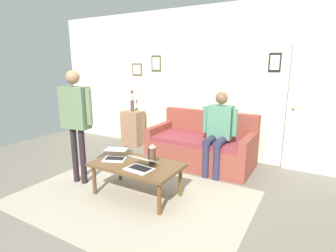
{
  "coord_description": "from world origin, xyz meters",
  "views": [
    {
      "loc": [
        -1.87,
        2.49,
        1.69
      ],
      "look_at": [
        0.04,
        -0.83,
        0.8
      ],
      "focal_mm": 28.55,
      "sensor_mm": 36.0,
      "label": 1
    }
  ],
  "objects_px": {
    "person_seated": "(219,128)",
    "interior_door": "(316,109)",
    "coffee_table": "(137,167)",
    "couch": "(202,147)",
    "person_standing": "(75,113)",
    "laptop_center": "(115,156)",
    "laptop_left": "(140,165)",
    "french_press": "(152,155)",
    "side_shelf": "(133,128)",
    "flower_vase": "(132,103)"
  },
  "relations": [
    {
      "from": "interior_door",
      "to": "laptop_left",
      "type": "xyz_separation_m",
      "value": [
        1.78,
        2.12,
        -0.54
      ]
    },
    {
      "from": "flower_vase",
      "to": "person_standing",
      "type": "relative_size",
      "value": 0.29
    },
    {
      "from": "laptop_left",
      "to": "flower_vase",
      "type": "relative_size",
      "value": 0.75
    },
    {
      "from": "couch",
      "to": "person_standing",
      "type": "distance_m",
      "value": 2.14
    },
    {
      "from": "laptop_left",
      "to": "interior_door",
      "type": "bearing_deg",
      "value": -130.02
    },
    {
      "from": "laptop_left",
      "to": "side_shelf",
      "type": "distance_m",
      "value": 2.48
    },
    {
      "from": "person_standing",
      "to": "person_seated",
      "type": "bearing_deg",
      "value": -140.0
    },
    {
      "from": "interior_door",
      "to": "person_seated",
      "type": "relative_size",
      "value": 1.6
    },
    {
      "from": "coffee_table",
      "to": "person_standing",
      "type": "xyz_separation_m",
      "value": [
        0.96,
        0.1,
        0.64
      ]
    },
    {
      "from": "flower_vase",
      "to": "person_standing",
      "type": "height_order",
      "value": "person_standing"
    },
    {
      "from": "coffee_table",
      "to": "french_press",
      "type": "xyz_separation_m",
      "value": [
        -0.19,
        -0.09,
        0.17
      ]
    },
    {
      "from": "laptop_left",
      "to": "side_shelf",
      "type": "xyz_separation_m",
      "value": [
        1.57,
        -1.92,
        -0.12
      ]
    },
    {
      "from": "couch",
      "to": "person_standing",
      "type": "relative_size",
      "value": 1.07
    },
    {
      "from": "couch",
      "to": "laptop_center",
      "type": "distance_m",
      "value": 1.62
    },
    {
      "from": "laptop_left",
      "to": "laptop_center",
      "type": "bearing_deg",
      "value": -13.44
    },
    {
      "from": "coffee_table",
      "to": "laptop_center",
      "type": "distance_m",
      "value": 0.36
    },
    {
      "from": "coffee_table",
      "to": "person_seated",
      "type": "relative_size",
      "value": 0.9
    },
    {
      "from": "coffee_table",
      "to": "person_standing",
      "type": "distance_m",
      "value": 1.15
    },
    {
      "from": "french_press",
      "to": "side_shelf",
      "type": "distance_m",
      "value": 2.36
    },
    {
      "from": "couch",
      "to": "person_standing",
      "type": "bearing_deg",
      "value": 51.61
    },
    {
      "from": "coffee_table",
      "to": "french_press",
      "type": "height_order",
      "value": "french_press"
    },
    {
      "from": "laptop_left",
      "to": "side_shelf",
      "type": "relative_size",
      "value": 0.48
    },
    {
      "from": "couch",
      "to": "coffee_table",
      "type": "relative_size",
      "value": 1.5
    },
    {
      "from": "interior_door",
      "to": "person_standing",
      "type": "xyz_separation_m",
      "value": [
        2.88,
        2.09,
        0.01
      ]
    },
    {
      "from": "coffee_table",
      "to": "person_standing",
      "type": "bearing_deg",
      "value": 5.77
    },
    {
      "from": "person_seated",
      "to": "laptop_center",
      "type": "bearing_deg",
      "value": 51.33
    },
    {
      "from": "interior_door",
      "to": "couch",
      "type": "relative_size",
      "value": 1.19
    },
    {
      "from": "laptop_left",
      "to": "flower_vase",
      "type": "bearing_deg",
      "value": -50.66
    },
    {
      "from": "interior_door",
      "to": "laptop_left",
      "type": "bearing_deg",
      "value": 49.98
    },
    {
      "from": "side_shelf",
      "to": "interior_door",
      "type": "bearing_deg",
      "value": -176.64
    },
    {
      "from": "interior_door",
      "to": "coffee_table",
      "type": "height_order",
      "value": "interior_door"
    },
    {
      "from": "flower_vase",
      "to": "coffee_table",
      "type": "bearing_deg",
      "value": 128.37
    },
    {
      "from": "interior_door",
      "to": "person_standing",
      "type": "relative_size",
      "value": 1.27
    },
    {
      "from": "couch",
      "to": "flower_vase",
      "type": "height_order",
      "value": "flower_vase"
    },
    {
      "from": "interior_door",
      "to": "side_shelf",
      "type": "distance_m",
      "value": 3.42
    },
    {
      "from": "side_shelf",
      "to": "french_press",
      "type": "bearing_deg",
      "value": 133.32
    },
    {
      "from": "french_press",
      "to": "side_shelf",
      "type": "bearing_deg",
      "value": -46.68
    },
    {
      "from": "couch",
      "to": "interior_door",
      "type": "bearing_deg",
      "value": -162.51
    },
    {
      "from": "french_press",
      "to": "person_standing",
      "type": "xyz_separation_m",
      "value": [
        1.15,
        0.18,
        0.47
      ]
    },
    {
      "from": "person_seated",
      "to": "interior_door",
      "type": "bearing_deg",
      "value": -149.83
    },
    {
      "from": "laptop_left",
      "to": "person_standing",
      "type": "xyz_separation_m",
      "value": [
        1.11,
        -0.03,
        0.55
      ]
    },
    {
      "from": "laptop_left",
      "to": "laptop_center",
      "type": "height_order",
      "value": "laptop_left"
    },
    {
      "from": "side_shelf",
      "to": "flower_vase",
      "type": "height_order",
      "value": "flower_vase"
    },
    {
      "from": "interior_door",
      "to": "french_press",
      "type": "bearing_deg",
      "value": 47.66
    },
    {
      "from": "interior_door",
      "to": "laptop_center",
      "type": "distance_m",
      "value": 3.08
    },
    {
      "from": "person_seated",
      "to": "person_standing",
      "type": "bearing_deg",
      "value": 40.0
    },
    {
      "from": "interior_door",
      "to": "laptop_left",
      "type": "distance_m",
      "value": 2.81
    },
    {
      "from": "coffee_table",
      "to": "laptop_center",
      "type": "bearing_deg",
      "value": 0.4
    },
    {
      "from": "laptop_left",
      "to": "french_press",
      "type": "relative_size",
      "value": 1.32
    },
    {
      "from": "couch",
      "to": "laptop_left",
      "type": "distance_m",
      "value": 1.62
    }
  ]
}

